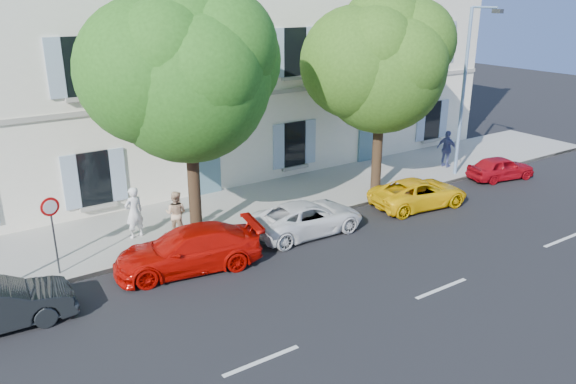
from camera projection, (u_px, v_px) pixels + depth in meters
ground at (351, 240)px, 19.14m from camera, size 90.00×90.00×0.00m
sidewalk at (280, 200)px, 22.60m from camera, size 36.00×4.50×0.15m
kerb at (312, 217)px, 20.90m from camera, size 36.00×0.16×0.16m
building at (210, 39)px, 25.11m from camera, size 28.00×7.00×12.00m
car_red_coupe at (188, 249)px, 16.95m from camera, size 4.71×2.59×1.29m
car_white_coupe at (307, 218)px, 19.54m from camera, size 4.17×2.04×1.14m
car_yellow_supercar at (419, 193)px, 21.98m from camera, size 4.20×2.32×1.11m
car_red_hatchback at (501, 168)px, 25.20m from camera, size 3.31×1.85×1.06m
tree_left at (188, 80)px, 17.51m from camera, size 5.26×5.26×8.15m
tree_right at (382, 69)px, 21.93m from camera, size 5.05×5.05×7.77m
road_sign at (52, 219)px, 15.99m from camera, size 0.54×0.16×2.38m
street_lamp at (467, 83)px, 24.16m from camera, size 0.24×1.55×7.30m
pedestrian_a at (134, 212)px, 18.72m from camera, size 0.72×0.55×1.79m
pedestrian_b at (176, 213)px, 18.94m from camera, size 0.96×0.96×1.57m
pedestrian_c at (447, 149)px, 26.37m from camera, size 0.61×1.08×1.74m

